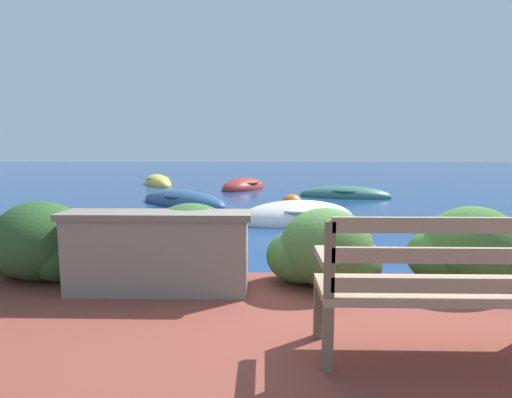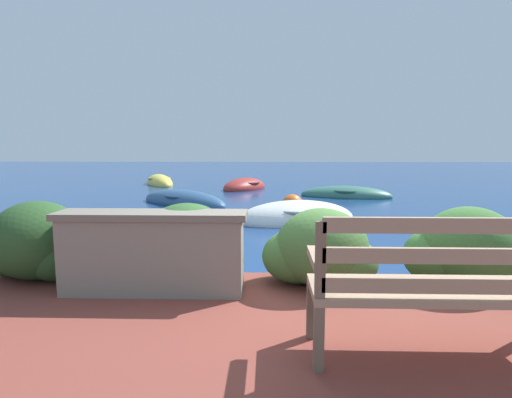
% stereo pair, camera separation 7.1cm
% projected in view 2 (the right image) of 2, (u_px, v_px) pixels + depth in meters
% --- Properties ---
extents(ground_plane, '(80.00, 80.00, 0.00)m').
position_uv_depth(ground_plane, '(307.00, 293.00, 4.24)').
color(ground_plane, navy).
extents(park_bench, '(1.55, 0.48, 0.93)m').
position_uv_depth(park_bench, '(437.00, 284.00, 2.44)').
color(park_bench, brown).
rests_on(park_bench, patio_terrace).
extents(stone_wall, '(1.70, 0.39, 0.75)m').
position_uv_depth(stone_wall, '(153.00, 252.00, 3.61)').
color(stone_wall, gray).
rests_on(stone_wall, patio_terrace).
extents(hedge_clump_far_left, '(1.16, 0.83, 0.79)m').
position_uv_depth(hedge_clump_far_left, '(37.00, 245.00, 4.01)').
color(hedge_clump_far_left, '#284C23').
rests_on(hedge_clump_far_left, patio_terrace).
extents(hedge_clump_left, '(1.16, 0.83, 0.79)m').
position_uv_depth(hedge_clump_left, '(186.00, 249.00, 3.86)').
color(hedge_clump_left, '#2D5628').
rests_on(hedge_clump_left, patio_terrace).
extents(hedge_clump_centre, '(1.10, 0.79, 0.75)m').
position_uv_depth(hedge_clump_centre, '(320.00, 252.00, 3.82)').
color(hedge_clump_centre, '#426B33').
rests_on(hedge_clump_centre, patio_terrace).
extents(hedge_clump_right, '(1.13, 0.81, 0.77)m').
position_uv_depth(hedge_clump_right, '(466.00, 252.00, 3.78)').
color(hedge_clump_right, '#38662D').
rests_on(hedge_clump_right, patio_terrace).
extents(rowboat_nearest, '(2.67, 1.73, 0.80)m').
position_uv_depth(rowboat_nearest, '(297.00, 219.00, 8.27)').
color(rowboat_nearest, silver).
rests_on(rowboat_nearest, ground_plane).
extents(rowboat_mid, '(3.04, 2.62, 0.70)m').
position_uv_depth(rowboat_mid, '(183.00, 202.00, 10.86)').
color(rowboat_mid, '#2D517A').
rests_on(rowboat_mid, ground_plane).
extents(rowboat_far, '(2.98, 1.67, 0.61)m').
position_uv_depth(rowboat_far, '(346.00, 195.00, 12.49)').
color(rowboat_far, '#336B5B').
rests_on(rowboat_far, ground_plane).
extents(rowboat_outer, '(2.10, 2.48, 0.74)m').
position_uv_depth(rowboat_outer, '(245.00, 187.00, 14.86)').
color(rowboat_outer, '#9E2D28').
rests_on(rowboat_outer, ground_plane).
extents(rowboat_distant, '(2.08, 2.92, 0.75)m').
position_uv_depth(rowboat_distant, '(160.00, 183.00, 16.71)').
color(rowboat_distant, '#DBC64C').
rests_on(rowboat_distant, ground_plane).
extents(mooring_buoy, '(0.60, 0.60, 0.54)m').
position_uv_depth(mooring_buoy, '(292.00, 205.00, 10.11)').
color(mooring_buoy, orange).
rests_on(mooring_buoy, ground_plane).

